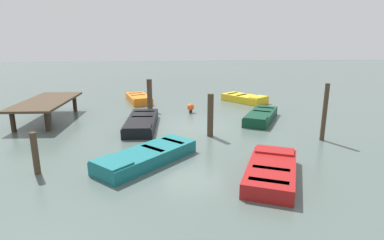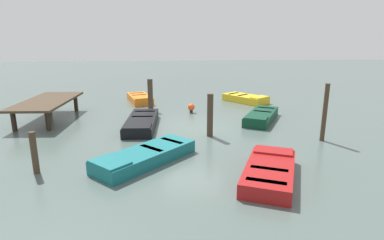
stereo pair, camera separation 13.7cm
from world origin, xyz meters
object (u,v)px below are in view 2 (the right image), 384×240
rowboat_teal (145,156)px  rowboat_orange (140,98)px  mooring_piling_far_left (325,113)px  mooring_piling_far_right (34,153)px  rowboat_red (270,171)px  mooring_piling_near_right (150,95)px  mooring_piling_near_left (210,115)px  marker_buoy (191,107)px  rowboat_yellow (246,98)px  dock_segment (47,102)px  rowboat_dark_green (261,116)px  rowboat_black (142,122)px

rowboat_teal → rowboat_orange: (9.57, 0.93, 0.00)m
mooring_piling_far_left → mooring_piling_far_right: 9.88m
rowboat_red → mooring_piling_near_right: 9.46m
rowboat_teal → mooring_piling_far_right: (-0.54, 3.07, 0.40)m
mooring_piling_near_left → marker_buoy: 4.07m
rowboat_red → mooring_piling_near_right: size_ratio=1.88×
rowboat_orange → marker_buoy: bearing=27.6°
mooring_piling_near_right → rowboat_yellow: bearing=-71.8°
dock_segment → mooring_piling_far_left: size_ratio=2.12×
rowboat_orange → mooring_piling_near_right: size_ratio=1.71×
rowboat_red → rowboat_teal: same height
rowboat_dark_green → dock_segment: bearing=-67.6°
rowboat_red → rowboat_black: size_ratio=0.85×
dock_segment → rowboat_yellow: 10.91m
rowboat_orange → rowboat_dark_green: bearing=34.9°
mooring_piling_near_left → mooring_piling_far_left: 4.27m
marker_buoy → rowboat_red: bearing=-168.9°
rowboat_teal → mooring_piling_near_right: 7.29m
dock_segment → rowboat_dark_green: dock_segment is taller
mooring_piling_near_left → dock_segment: bearing=66.7°
dock_segment → mooring_piling_near_left: 7.91m
mooring_piling_near_left → mooring_piling_near_right: (4.72, 2.55, -0.01)m
dock_segment → rowboat_teal: dock_segment is taller
rowboat_teal → mooring_piling_near_right: size_ratio=1.97×
rowboat_yellow → dock_segment: bearing=-109.3°
rowboat_red → rowboat_teal: bearing=91.1°
rowboat_teal → mooring_piling_near_right: mooring_piling_near_right is taller
marker_buoy → mooring_piling_far_left: bearing=-136.9°
mooring_piling_far_left → rowboat_black: bearing=70.8°
rowboat_dark_green → rowboat_teal: bearing=-19.4°
rowboat_red → marker_buoy: marker_buoy is taller
dock_segment → rowboat_dark_green: size_ratio=1.42×
rowboat_dark_green → mooring_piling_far_left: (-3.03, -1.45, 0.87)m
dock_segment → rowboat_yellow: size_ratio=1.61×
rowboat_orange → mooring_piling_far_left: 10.94m
rowboat_yellow → mooring_piling_near_left: bearing=-62.7°
rowboat_teal → rowboat_yellow: size_ratio=1.15×
rowboat_black → mooring_piling_far_left: bearing=73.4°
rowboat_red → marker_buoy: 8.14m
marker_buoy → rowboat_yellow: bearing=-53.8°
rowboat_dark_green → rowboat_black: 5.54m
rowboat_red → mooring_piling_near_right: mooring_piling_near_right is taller
rowboat_black → mooring_piling_far_right: size_ratio=2.98×
rowboat_orange → mooring_piling_near_right: (-2.32, -0.76, 0.62)m
rowboat_red → rowboat_orange: (11.01, 4.45, 0.00)m
rowboat_red → mooring_piling_near_left: (3.98, 1.13, 0.64)m
rowboat_red → dock_segment: bearing=73.2°
rowboat_red → rowboat_black: same height
mooring_piling_far_left → rowboat_orange: bearing=43.3°
rowboat_yellow → rowboat_orange: bearing=-132.0°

